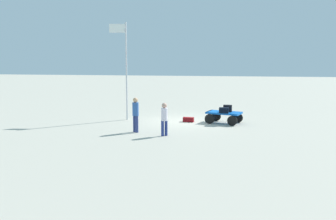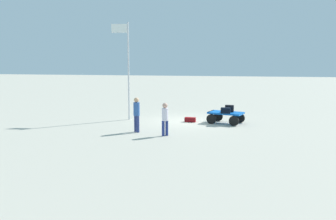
{
  "view_description": "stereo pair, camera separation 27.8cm",
  "coord_description": "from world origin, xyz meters",
  "px_view_note": "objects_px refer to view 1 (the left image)",
  "views": [
    {
      "loc": [
        -2.82,
        20.91,
        3.68
      ],
      "look_at": [
        -0.11,
        6.0,
        1.53
      ],
      "focal_mm": 38.05,
      "sensor_mm": 36.0,
      "label": 1
    },
    {
      "loc": [
        -3.1,
        20.86,
        3.68
      ],
      "look_at": [
        -0.11,
        6.0,
        1.53
      ],
      "focal_mm": 38.05,
      "sensor_mm": 36.0,
      "label": 2
    }
  ],
  "objects_px": {
    "suitcase_olive": "(228,108)",
    "worker_lead": "(164,117)",
    "suitcase_tan": "(224,110)",
    "worker_trailing": "(136,112)",
    "luggage_cart": "(224,115)",
    "flagpole": "(125,63)",
    "suitcase_maroon": "(188,120)"
  },
  "relations": [
    {
      "from": "luggage_cart",
      "to": "suitcase_maroon",
      "type": "bearing_deg",
      "value": -1.6
    },
    {
      "from": "luggage_cart",
      "to": "flagpole",
      "type": "relative_size",
      "value": 0.37
    },
    {
      "from": "luggage_cart",
      "to": "worker_trailing",
      "type": "bearing_deg",
      "value": 38.59
    },
    {
      "from": "suitcase_tan",
      "to": "suitcase_olive",
      "type": "bearing_deg",
      "value": -109.85
    },
    {
      "from": "luggage_cart",
      "to": "suitcase_olive",
      "type": "height_order",
      "value": "suitcase_olive"
    },
    {
      "from": "suitcase_tan",
      "to": "suitcase_maroon",
      "type": "height_order",
      "value": "suitcase_tan"
    },
    {
      "from": "suitcase_maroon",
      "to": "flagpole",
      "type": "xyz_separation_m",
      "value": [
        3.93,
        -0.12,
        3.35
      ]
    },
    {
      "from": "flagpole",
      "to": "luggage_cart",
      "type": "bearing_deg",
      "value": 178.32
    },
    {
      "from": "suitcase_tan",
      "to": "worker_lead",
      "type": "bearing_deg",
      "value": 52.4
    },
    {
      "from": "worker_lead",
      "to": "flagpole",
      "type": "relative_size",
      "value": 0.27
    },
    {
      "from": "suitcase_maroon",
      "to": "worker_lead",
      "type": "bearing_deg",
      "value": 80.75
    },
    {
      "from": "suitcase_olive",
      "to": "worker_lead",
      "type": "bearing_deg",
      "value": 54.44
    },
    {
      "from": "suitcase_olive",
      "to": "suitcase_maroon",
      "type": "relative_size",
      "value": 0.76
    },
    {
      "from": "suitcase_olive",
      "to": "suitcase_maroon",
      "type": "bearing_deg",
      "value": 0.56
    },
    {
      "from": "suitcase_olive",
      "to": "flagpole",
      "type": "distance_m",
      "value": 6.75
    },
    {
      "from": "suitcase_olive",
      "to": "flagpole",
      "type": "height_order",
      "value": "flagpole"
    },
    {
      "from": "suitcase_maroon",
      "to": "worker_trailing",
      "type": "xyz_separation_m",
      "value": [
        2.27,
        3.52,
        0.9
      ]
    },
    {
      "from": "worker_trailing",
      "to": "flagpole",
      "type": "xyz_separation_m",
      "value": [
        1.66,
        -3.64,
        2.44
      ]
    },
    {
      "from": "suitcase_olive",
      "to": "worker_lead",
      "type": "xyz_separation_m",
      "value": [
        2.96,
        4.14,
        0.06
      ]
    },
    {
      "from": "worker_trailing",
      "to": "luggage_cart",
      "type": "bearing_deg",
      "value": -141.41
    },
    {
      "from": "suitcase_olive",
      "to": "worker_trailing",
      "type": "xyz_separation_m",
      "value": [
        4.56,
        3.55,
        0.17
      ]
    },
    {
      "from": "suitcase_tan",
      "to": "worker_trailing",
      "type": "relative_size",
      "value": 0.3
    },
    {
      "from": "suitcase_tan",
      "to": "suitcase_maroon",
      "type": "xyz_separation_m",
      "value": [
        2.09,
        -0.53,
        -0.69
      ]
    },
    {
      "from": "luggage_cart",
      "to": "suitcase_olive",
      "type": "distance_m",
      "value": 0.45
    },
    {
      "from": "worker_trailing",
      "to": "flagpole",
      "type": "height_order",
      "value": "flagpole"
    },
    {
      "from": "suitcase_maroon",
      "to": "worker_trailing",
      "type": "height_order",
      "value": "worker_trailing"
    },
    {
      "from": "suitcase_olive",
      "to": "luggage_cart",
      "type": "bearing_deg",
      "value": 20.23
    },
    {
      "from": "suitcase_maroon",
      "to": "worker_lead",
      "type": "relative_size",
      "value": 0.41
    },
    {
      "from": "luggage_cart",
      "to": "suitcase_tan",
      "type": "bearing_deg",
      "value": 91.98
    },
    {
      "from": "suitcase_olive",
      "to": "worker_trailing",
      "type": "distance_m",
      "value": 5.78
    },
    {
      "from": "suitcase_olive",
      "to": "suitcase_tan",
      "type": "bearing_deg",
      "value": 70.15
    },
    {
      "from": "worker_trailing",
      "to": "flagpole",
      "type": "bearing_deg",
      "value": -65.48
    }
  ]
}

